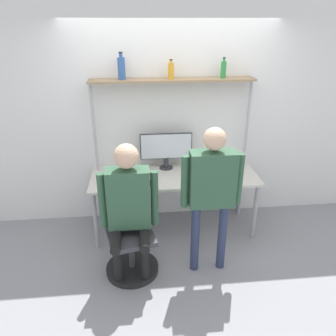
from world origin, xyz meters
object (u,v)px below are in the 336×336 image
at_px(person_standing, 212,185).
at_px(cell_phone, 149,183).
at_px(office_chair, 131,247).
at_px(bottle_blue, 121,68).
at_px(laptop, 127,178).
at_px(person_seated, 129,202).
at_px(monitor, 166,148).
at_px(bottle_green, 223,69).
at_px(bottle_amber, 171,71).

bearing_deg(person_standing, cell_phone, 135.46).
height_order(office_chair, bottle_blue, bottle_blue).
xyz_separation_m(laptop, office_chair, (0.02, -0.57, -0.53)).
bearing_deg(person_seated, office_chair, 102.07).
distance_m(monitor, cell_phone, 0.56).
height_order(monitor, person_seated, person_seated).
bearing_deg(bottle_green, monitor, -178.03).
height_order(cell_phone, bottle_green, bottle_green).
height_order(monitor, bottle_green, bottle_green).
relative_size(person_standing, bottle_green, 6.95).
xyz_separation_m(monitor, office_chair, (-0.47, -0.94, -0.74)).
bearing_deg(laptop, office_chair, -88.21).
height_order(office_chair, bottle_green, bottle_green).
bearing_deg(office_chair, bottle_green, 40.31).
relative_size(bottle_green, bottle_blue, 0.77).
distance_m(office_chair, person_standing, 1.10).
bearing_deg(cell_phone, office_chair, -114.70).
distance_m(person_seated, person_standing, 0.83).
relative_size(person_standing, bottle_amber, 7.46).
xyz_separation_m(monitor, person_standing, (0.35, -1.01, -0.01)).
relative_size(monitor, person_seated, 0.45).
bearing_deg(person_standing, office_chair, 175.46).
distance_m(person_standing, bottle_green, 1.43).
distance_m(laptop, bottle_green, 1.67).
distance_m(person_standing, bottle_blue, 1.65).
bearing_deg(bottle_blue, laptop, -88.89).
xyz_separation_m(laptop, bottle_green, (1.15, 0.40, 1.14)).
bearing_deg(laptop, bottle_amber, 35.93).
relative_size(person_seated, bottle_amber, 6.76).
bearing_deg(cell_phone, bottle_blue, 120.03).
bearing_deg(laptop, monitor, 37.40).
distance_m(person_seated, bottle_amber, 1.58).
height_order(laptop, cell_phone, laptop).
relative_size(cell_phone, office_chair, 0.16).
bearing_deg(bottle_blue, bottle_amber, -0.00).
xyz_separation_m(bottle_green, bottle_blue, (-1.16, 0.00, 0.03)).
distance_m(cell_phone, person_seated, 0.61).
relative_size(monitor, cell_phone, 4.30).
bearing_deg(person_seated, laptop, 92.52).
bearing_deg(person_seated, bottle_blue, 91.96).
relative_size(cell_phone, person_standing, 0.09).
height_order(laptop, person_seated, person_seated).
bearing_deg(bottle_amber, laptop, -144.07).
distance_m(person_seated, bottle_green, 1.87).
bearing_deg(person_standing, bottle_blue, 129.48).
xyz_separation_m(person_standing, bottle_green, (0.31, 1.03, 0.95)).
height_order(monitor, bottle_amber, bottle_amber).
bearing_deg(bottle_amber, cell_phone, -123.00).
distance_m(monitor, person_standing, 1.06).
bearing_deg(bottle_green, laptop, -161.05).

